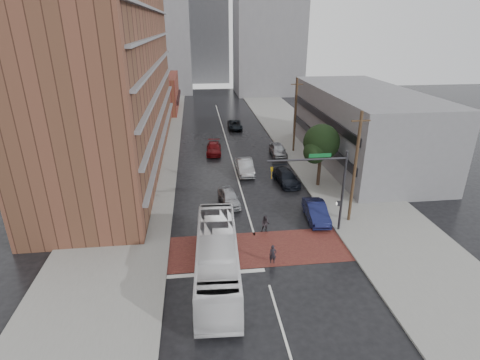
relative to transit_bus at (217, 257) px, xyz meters
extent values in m
plane|color=black|center=(3.42, 2.71, -1.64)|extent=(160.00, 160.00, 0.00)
cube|color=brown|center=(3.42, 3.21, -1.63)|extent=(14.00, 5.00, 0.02)
cube|color=gray|center=(-8.08, 27.71, -1.56)|extent=(9.00, 90.00, 0.15)
cube|color=gray|center=(14.92, 27.71, -1.56)|extent=(9.00, 90.00, 0.15)
cube|color=brown|center=(-10.58, 26.71, 12.36)|extent=(10.00, 44.00, 28.00)
cube|color=maroon|center=(-8.58, 56.71, 1.86)|extent=(8.00, 16.00, 7.00)
cube|color=slate|center=(19.92, 22.71, 2.86)|extent=(11.00, 26.00, 9.00)
cube|color=slate|center=(-10.58, 80.71, 14.36)|extent=(18.00, 16.00, 32.00)
cube|color=slate|center=(17.42, 74.71, 16.36)|extent=(16.00, 14.00, 36.00)
cube|color=slate|center=(3.42, 97.71, 10.36)|extent=(12.00, 10.00, 24.00)
cylinder|color=#332319|center=(11.92, 14.71, 0.36)|extent=(0.36, 0.36, 4.00)
sphere|color=black|center=(11.92, 14.71, 3.36)|extent=(3.80, 3.80, 3.80)
sphere|color=black|center=(11.02, 13.91, 2.56)|extent=(2.40, 2.40, 2.40)
sphere|color=black|center=(12.72, 15.51, 2.76)|extent=(2.60, 2.60, 2.60)
cylinder|color=#2D2D33|center=(10.72, 5.21, 1.96)|extent=(0.20, 0.20, 7.20)
cylinder|color=#2D2D33|center=(7.52, 5.21, 4.96)|extent=(6.40, 0.16, 0.16)
imported|color=gold|center=(4.72, 5.21, 3.96)|extent=(0.20, 0.16, 1.00)
cube|color=#0C5926|center=(8.52, 5.21, 5.26)|extent=(1.80, 0.05, 0.30)
cube|color=#2D2D33|center=(10.47, 5.21, 0.96)|extent=(0.30, 0.30, 0.35)
cylinder|color=#473321|center=(12.22, 6.71, 3.36)|extent=(0.26, 0.26, 10.00)
cube|color=#473321|center=(12.22, 6.71, 7.56)|extent=(1.60, 0.12, 0.12)
cylinder|color=#473321|center=(12.22, 26.71, 3.36)|extent=(0.26, 0.26, 10.00)
cube|color=#473321|center=(12.22, 26.71, 7.56)|extent=(1.60, 0.12, 0.12)
imported|color=white|center=(0.00, 0.00, 0.00)|extent=(3.32, 11.89, 3.28)
imported|color=black|center=(4.15, 1.21, -0.90)|extent=(0.55, 0.37, 1.49)
imported|color=#272126|center=(4.42, 5.71, -0.87)|extent=(0.87, 0.75, 1.53)
imported|color=#A4A6AB|center=(1.86, 11.41, -0.91)|extent=(2.28, 4.47, 1.46)
imported|color=#A0A3A8|center=(4.48, 19.42, -0.80)|extent=(1.79, 5.11, 1.68)
imported|color=maroon|center=(1.21, 27.30, -0.93)|extent=(2.30, 5.03, 1.43)
imported|color=black|center=(5.46, 39.94, -0.96)|extent=(2.29, 4.91, 1.36)
imported|color=#11163E|center=(9.37, 7.32, -0.85)|extent=(1.99, 4.91, 1.58)
imported|color=black|center=(8.62, 15.84, -0.91)|extent=(2.56, 5.21, 1.46)
imported|color=#989BA0|center=(9.72, 25.24, -0.82)|extent=(1.98, 4.85, 1.65)
camera|label=1|loc=(-1.00, -21.63, 14.77)|focal=28.00mm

